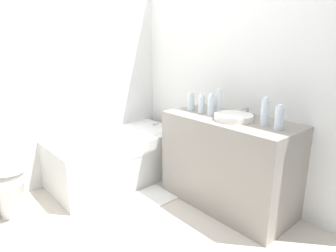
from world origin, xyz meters
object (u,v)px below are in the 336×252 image
toilet (8,177)px  sink_faucet (247,113)px  drinking_glass_0 (191,104)px  water_bottle_1 (219,102)px  bath_mat (146,200)px  sink_basin (233,117)px  water_bottle_2 (191,102)px  water_bottle_0 (201,104)px  bathtub (117,156)px  water_bottle_5 (279,118)px  water_bottle_4 (211,105)px  water_bottle_3 (265,112)px

toilet → sink_faucet: size_ratio=4.48×
toilet → drinking_glass_0: (1.68, -0.69, 0.56)m
water_bottle_1 → bath_mat: water_bottle_1 is taller
sink_basin → water_bottle_2: 0.54m
water_bottle_0 → bathtub: bearing=119.4°
water_bottle_1 → sink_faucet: bearing=-57.2°
toilet → water_bottle_5: size_ratio=3.35×
sink_faucet → water_bottle_4: (-0.22, 0.26, 0.06)m
water_bottle_4 → bath_mat: water_bottle_4 is taller
sink_faucet → water_bottle_5: 0.46m
water_bottle_3 → water_bottle_5: 0.14m
sink_basin → water_bottle_5: bearing=-87.0°
bathtub → water_bottle_2: size_ratio=7.64×
bath_mat → drinking_glass_0: bearing=-2.7°
water_bottle_2 → water_bottle_5: water_bottle_5 is taller
sink_basin → bath_mat: size_ratio=0.62×
water_bottle_0 → water_bottle_4: bearing=-87.7°
water_bottle_4 → bath_mat: size_ratio=0.37×
toilet → water_bottle_2: bearing=66.9°
sink_basin → drinking_glass_0: drinking_glass_0 is taller
bathtub → water_bottle_5: bathtub is taller
toilet → sink_basin: (1.62, -1.28, 0.54)m
bathtub → water_bottle_4: bathtub is taller
drinking_glass_0 → water_bottle_5: bearing=-92.1°
toilet → water_bottle_3: size_ratio=2.83×
water_bottle_5 → bath_mat: 1.53m
water_bottle_3 → toilet: bearing=136.9°
water_bottle_2 → bath_mat: (-0.53, 0.09, -0.96)m
water_bottle_3 → drinking_glass_0: 0.88m
sink_faucet → water_bottle_0: (-0.22, 0.38, 0.05)m
water_bottle_0 → water_bottle_1: (0.08, -0.15, 0.03)m
toilet → water_bottle_5: 2.44m
water_bottle_5 → drinking_glass_0: water_bottle_5 is taller
water_bottle_2 → water_bottle_5: bearing=-88.0°
water_bottle_2 → water_bottle_4: (-0.00, -0.27, 0.01)m
sink_faucet → water_bottle_3: size_ratio=0.63×
sink_basin → toilet: bearing=141.8°
bathtub → sink_basin: (0.50, -1.22, 0.62)m
toilet → water_bottle_4: (1.61, -1.02, 0.61)m
bathtub → sink_basin: bearing=-67.8°
water_bottle_3 → water_bottle_4: 0.54m
water_bottle_1 → water_bottle_3: bearing=-91.8°
toilet → water_bottle_4: 2.00m
toilet → water_bottle_3: 2.36m
water_bottle_4 → drinking_glass_0: size_ratio=2.46×
sink_faucet → water_bottle_4: 0.35m
bathtub → sink_faucet: 1.54m
sink_faucet → water_bottle_0: bearing=120.9°
sink_basin → drinking_glass_0: (0.06, 0.59, 0.02)m
sink_basin → water_bottle_2: size_ratio=1.79×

